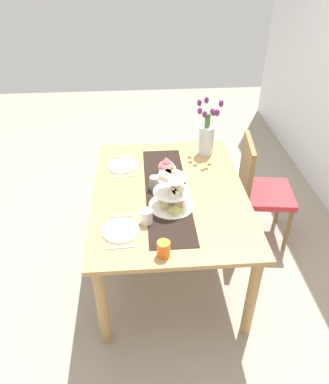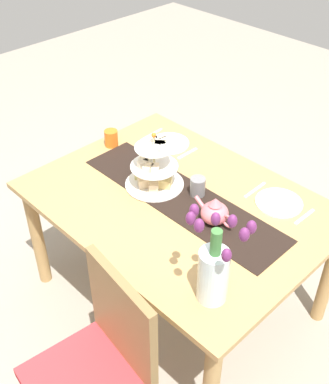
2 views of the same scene
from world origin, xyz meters
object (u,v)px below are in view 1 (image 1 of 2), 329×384
at_px(tulip_vase, 207,135).
at_px(dinner_plate_right, 121,231).
at_px(dining_table, 169,202).
at_px(fork_left, 123,157).
at_px(fork_right, 121,216).
at_px(teapot, 166,167).
at_px(mug_orange, 164,249).
at_px(tiered_cake_stand, 172,194).
at_px(dinner_plate_left, 123,166).
at_px(mug_white_text, 146,217).
at_px(knife_right, 120,247).
at_px(chair_left, 258,187).
at_px(mug_grey, 155,183).
at_px(knife_left, 122,176).

relative_size(tulip_vase, dinner_plate_right, 1.98).
bearing_deg(dining_table, fork_left, -146.93).
distance_m(dinner_plate_right, fork_right, 0.15).
relative_size(dinner_plate_right, fork_right, 1.53).
distance_m(teapot, fork_right, 0.59).
height_order(fork_right, mug_orange, mug_orange).
distance_m(tiered_cake_stand, dinner_plate_left, 0.64).
bearing_deg(tulip_vase, mug_white_text, -31.28).
bearing_deg(fork_right, dinner_plate_right, 0.00).
xyz_separation_m(tiered_cake_stand, mug_orange, (0.45, -0.09, -0.06)).
xyz_separation_m(fork_left, knife_right, (1.05, 0.00, 0.00)).
height_order(chair_left, mug_grey, chair_left).
height_order(fork_left, mug_grey, mug_grey).
relative_size(fork_left, knife_right, 0.88).
relative_size(chair_left, tulip_vase, 2.00).
distance_m(fork_left, fork_right, 0.76).
relative_size(tulip_vase, mug_orange, 4.78).
bearing_deg(mug_grey, tulip_vase, 137.50).
bearing_deg(tulip_vase, dinner_plate_right, -36.37).
height_order(knife_right, mug_orange, mug_orange).
bearing_deg(mug_grey, fork_left, -153.57).
bearing_deg(tiered_cake_stand, mug_orange, -10.82).
relative_size(knife_left, mug_grey, 1.79).
relative_size(teapot, fork_right, 1.59).
relative_size(chair_left, fork_right, 6.07).
relative_size(teapot, knife_left, 1.40).
bearing_deg(fork_right, mug_white_text, 64.67).
bearing_deg(dinner_plate_right, dining_table, 140.21).
bearing_deg(dinner_plate_left, mug_orange, 14.03).
bearing_deg(dinner_plate_left, knife_left, 0.00).
bearing_deg(knife_right, tiered_cake_stand, 138.28).
bearing_deg(tulip_vase, dinner_plate_left, -77.02).
distance_m(teapot, tulip_vase, 0.46).
relative_size(chair_left, knife_right, 5.35).
distance_m(knife_left, dinner_plate_right, 0.61).
distance_m(chair_left, fork_right, 1.25).
bearing_deg(knife_right, fork_left, 180.00).
height_order(knife_left, fork_right, same).
height_order(mug_grey, mug_orange, mug_grey).
relative_size(dining_table, dinner_plate_right, 6.25).
relative_size(teapot, mug_orange, 2.51).
distance_m(fork_right, mug_grey, 0.38).
relative_size(chair_left, dinner_plate_left, 3.96).
bearing_deg(mug_orange, knife_right, -107.23).
xyz_separation_m(dinner_plate_right, knife_right, (0.15, 0.00, -0.00)).
distance_m(dinner_plate_right, mug_grey, 0.50).
bearing_deg(chair_left, fork_right, -62.57).
distance_m(chair_left, mug_orange, 1.29).
height_order(chair_left, dinner_plate_left, chair_left).
height_order(tulip_vase, knife_left, tulip_vase).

